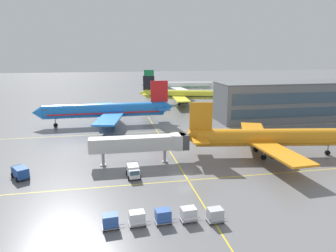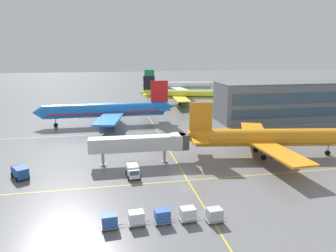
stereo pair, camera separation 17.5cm
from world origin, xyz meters
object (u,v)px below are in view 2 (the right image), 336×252
(airliner_front_gate, at_px, (267,138))
(service_truck_red_van, at_px, (20,172))
(airliner_far_left_stand, at_px, (179,86))
(baggage_cart_row_second, at_px, (136,218))
(baggage_cart_row_fifth, at_px, (215,215))
(airliner_second_row, at_px, (107,110))
(service_truck_catering, at_px, (133,171))
(baggage_cart_row_middle, at_px, (162,216))
(jet_bridge, at_px, (146,143))
(baggage_cart_row_fourth, at_px, (188,214))
(baggage_cart_row_leftmost, at_px, (110,221))
(airliner_third_row, at_px, (183,95))

(airliner_front_gate, bearing_deg, service_truck_red_van, -176.49)
(airliner_far_left_stand, bearing_deg, airliner_front_gate, -92.01)
(baggage_cart_row_second, distance_m, baggage_cart_row_fifth, 9.98)
(airliner_second_row, height_order, baggage_cart_row_second, airliner_second_row)
(service_truck_catering, relative_size, baggage_cart_row_middle, 1.51)
(service_truck_red_van, xyz_separation_m, baggage_cart_row_middle, (21.84, -18.83, -0.17))
(jet_bridge, bearing_deg, baggage_cart_row_fourth, -83.22)
(baggage_cart_row_second, height_order, jet_bridge, jet_bridge)
(airliner_front_gate, relative_size, service_truck_red_van, 8.24)
(service_truck_red_van, relative_size, baggage_cart_row_fourth, 1.59)
(baggage_cart_row_middle, xyz_separation_m, baggage_cart_row_fourth, (3.31, -0.15, 0.00))
(airliner_far_left_stand, height_order, baggage_cart_row_second, airliner_far_left_stand)
(service_truck_red_van, bearing_deg, baggage_cart_row_fourth, -37.04)
(service_truck_catering, xyz_separation_m, baggage_cart_row_second, (-0.74, -15.58, -0.17))
(airliner_second_row, distance_m, baggage_cart_row_fifth, 59.41)
(airliner_front_gate, distance_m, service_truck_red_van, 47.98)
(service_truck_catering, relative_size, baggage_cart_row_fifth, 1.51)
(baggage_cart_row_second, bearing_deg, jet_bridge, 79.83)
(airliner_front_gate, xyz_separation_m, baggage_cart_row_leftmost, (-32.59, -21.73, -2.91))
(service_truck_red_van, bearing_deg, airliner_second_row, 68.64)
(airliner_third_row, distance_m, airliner_far_left_stand, 32.72)
(baggage_cart_row_leftmost, xyz_separation_m, baggage_cart_row_fifth, (13.23, -1.03, 0.00))
(airliner_front_gate, distance_m, airliner_far_left_stand, 99.44)
(airliner_third_row, height_order, service_truck_catering, airliner_third_row)
(airliner_front_gate, distance_m, baggage_cart_row_fourth, 31.66)
(baggage_cart_row_fifth, bearing_deg, service_truck_red_van, 145.14)
(airliner_second_row, relative_size, baggage_cart_row_fifth, 14.80)
(airliner_third_row, xyz_separation_m, baggage_cart_row_leftmost, (-30.72, -88.83, -3.01))
(airliner_third_row, distance_m, baggage_cart_row_fifth, 91.59)
(baggage_cart_row_middle, bearing_deg, airliner_third_row, 74.82)
(airliner_second_row, height_order, service_truck_catering, airliner_second_row)
(airliner_third_row, bearing_deg, service_truck_catering, -110.02)
(airliner_far_left_stand, relative_size, jet_bridge, 2.08)
(baggage_cart_row_second, relative_size, jet_bridge, 0.15)
(service_truck_red_van, distance_m, baggage_cart_row_middle, 28.84)
(airliner_far_left_stand, bearing_deg, baggage_cart_row_middle, -103.66)
(airliner_front_gate, relative_size, baggage_cart_row_second, 13.12)
(baggage_cart_row_fifth, bearing_deg, airliner_third_row, 78.99)
(airliner_third_row, relative_size, baggage_cart_row_fourth, 13.25)
(airliner_third_row, xyz_separation_m, baggage_cart_row_second, (-27.41, -88.76, -3.01))
(baggage_cart_row_fourth, bearing_deg, airliner_far_left_stand, 77.84)
(baggage_cart_row_middle, relative_size, baggage_cart_row_fifth, 1.00)
(baggage_cart_row_fourth, bearing_deg, jet_bridge, 96.78)
(airliner_second_row, xyz_separation_m, airliner_third_row, (31.13, 32.13, -0.41))
(baggage_cart_row_fifth, height_order, jet_bridge, jet_bridge)
(service_truck_red_van, xyz_separation_m, jet_bridge, (22.50, 3.35, 2.88))
(baggage_cart_row_leftmost, bearing_deg, airliner_second_row, 90.41)
(airliner_second_row, xyz_separation_m, baggage_cart_row_middle, (7.02, -56.73, -3.41))
(baggage_cart_row_second, xyz_separation_m, baggage_cart_row_fourth, (6.62, -0.25, 0.00))
(service_truck_catering, bearing_deg, service_truck_red_van, 170.72)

